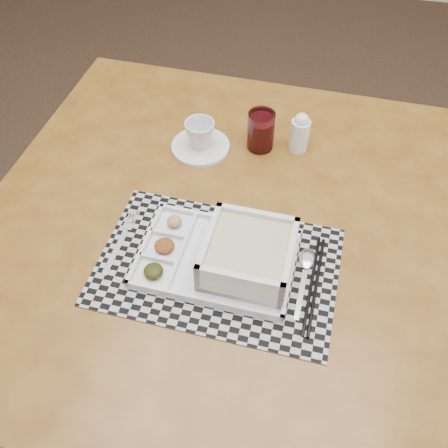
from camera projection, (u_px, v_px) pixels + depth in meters
The scene contains 11 objects.
floor at pixel (227, 242), 2.15m from camera, with size 5.00×5.00×0.00m, color #312318.
dining_table at pixel (226, 245), 1.19m from camera, with size 1.15×1.15×0.84m.
placemat at pixel (218, 266), 1.04m from camera, with size 0.49×0.33×0.00m, color #95959C.
serving_tray at pixel (238, 257), 1.01m from camera, with size 0.33×0.23×0.09m.
fork at pixel (121, 239), 1.08m from camera, with size 0.02×0.19×0.00m.
spoon at pixel (307, 264), 1.04m from camera, with size 0.04×0.18×0.01m.
chopsticks at pixel (314, 285), 1.00m from camera, with size 0.02×0.24×0.01m.
saucer at pixel (201, 147), 1.28m from camera, with size 0.15×0.15×0.01m, color silver.
cup at pixel (200, 134), 1.25m from camera, with size 0.08×0.08×0.07m, color silver.
juice_glass at pixel (261, 132), 1.25m from camera, with size 0.07×0.07×0.10m.
creamer_bottle at pixel (300, 133), 1.24m from camera, with size 0.05×0.05×0.11m.
Camera 1 is at (0.29, -1.31, 1.69)m, focal length 40.00 mm.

